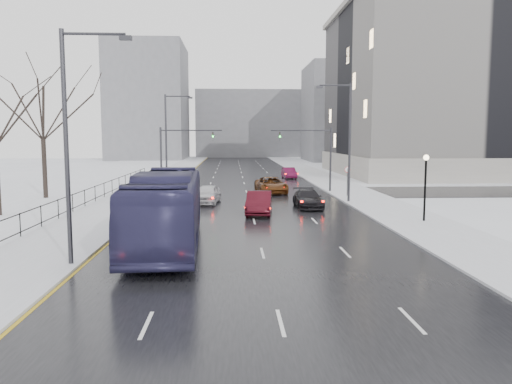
{
  "coord_description": "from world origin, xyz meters",
  "views": [
    {
      "loc": [
        -1.43,
        -1.39,
        5.6
      ],
      "look_at": [
        -0.1,
        26.39,
        2.5
      ],
      "focal_mm": 35.0,
      "sensor_mm": 36.0,
      "label": 1
    }
  ],
  "objects": [
    {
      "name": "road",
      "position": [
        0.0,
        60.0,
        0.02
      ],
      "size": [
        16.0,
        150.0,
        0.04
      ],
      "primitive_type": "cube",
      "color": "black",
      "rests_on": "ground"
    },
    {
      "name": "cross_road",
      "position": [
        0.0,
        48.0,
        0.02
      ],
      "size": [
        130.0,
        10.0,
        0.04
      ],
      "primitive_type": "cube",
      "color": "black",
      "rests_on": "ground"
    },
    {
      "name": "sidewalk_left",
      "position": [
        -10.5,
        60.0,
        0.08
      ],
      "size": [
        5.0,
        150.0,
        0.16
      ],
      "primitive_type": "cube",
      "color": "silver",
      "rests_on": "ground"
    },
    {
      "name": "sidewalk_right",
      "position": [
        10.5,
        60.0,
        0.08
      ],
      "size": [
        5.0,
        150.0,
        0.16
      ],
      "primitive_type": "cube",
      "color": "silver",
      "rests_on": "ground"
    },
    {
      "name": "park_strip",
      "position": [
        -20.0,
        60.0,
        0.06
      ],
      "size": [
        14.0,
        150.0,
        0.12
      ],
      "primitive_type": "cube",
      "color": "white",
      "rests_on": "ground"
    },
    {
      "name": "tree_park_e",
      "position": [
        -18.2,
        44.0,
        0.0
      ],
      "size": [
        9.45,
        9.45,
        13.5
      ],
      "primitive_type": null,
      "color": "black",
      "rests_on": "ground"
    },
    {
      "name": "iron_fence",
      "position": [
        -13.0,
        30.0,
        0.91
      ],
      "size": [
        0.06,
        70.0,
        1.3
      ],
      "color": "black",
      "rests_on": "sidewalk_left"
    },
    {
      "name": "streetlight_r_mid",
      "position": [
        8.17,
        40.0,
        5.62
      ],
      "size": [
        2.95,
        0.25,
        10.0
      ],
      "color": "#2D2D33",
      "rests_on": "ground"
    },
    {
      "name": "streetlight_l_near",
      "position": [
        -8.17,
        20.0,
        5.62
      ],
      "size": [
        2.95,
        0.25,
        10.0
      ],
      "color": "#2D2D33",
      "rests_on": "ground"
    },
    {
      "name": "streetlight_l_far",
      "position": [
        -8.17,
        52.0,
        5.62
      ],
      "size": [
        2.95,
        0.25,
        10.0
      ],
      "color": "#2D2D33",
      "rests_on": "ground"
    },
    {
      "name": "lamppost_r_mid",
      "position": [
        11.0,
        30.0,
        2.94
      ],
      "size": [
        0.36,
        0.36,
        4.28
      ],
      "color": "black",
      "rests_on": "sidewalk_right"
    },
    {
      "name": "mast_signal_right",
      "position": [
        7.33,
        48.0,
        4.11
      ],
      "size": [
        6.1,
        0.33,
        6.5
      ],
      "color": "#2D2D33",
      "rests_on": "ground"
    },
    {
      "name": "mast_signal_left",
      "position": [
        -7.33,
        48.0,
        4.11
      ],
      "size": [
        6.1,
        0.33,
        6.5
      ],
      "color": "#2D2D33",
      "rests_on": "ground"
    },
    {
      "name": "no_uturn_sign",
      "position": [
        9.2,
        44.0,
        2.3
      ],
      "size": [
        0.6,
        0.06,
        2.7
      ],
      "color": "#2D2D33",
      "rests_on": "sidewalk_right"
    },
    {
      "name": "civic_building",
      "position": [
        35.0,
        72.0,
        11.21
      ],
      "size": [
        41.0,
        31.0,
        24.8
      ],
      "color": "gray",
      "rests_on": "ground"
    },
    {
      "name": "bldg_far_right",
      "position": [
        28.0,
        115.0,
        11.0
      ],
      "size": [
        24.0,
        20.0,
        22.0
      ],
      "primitive_type": "cube",
      "color": "slate",
      "rests_on": "ground"
    },
    {
      "name": "bldg_far_left",
      "position": [
        -22.0,
        125.0,
        14.0
      ],
      "size": [
        18.0,
        22.0,
        28.0
      ],
      "primitive_type": "cube",
      "color": "slate",
      "rests_on": "ground"
    },
    {
      "name": "bldg_far_center",
      "position": [
        4.0,
        140.0,
        9.0
      ],
      "size": [
        30.0,
        18.0,
        18.0
      ],
      "primitive_type": "cube",
      "color": "slate",
      "rests_on": "ground"
    },
    {
      "name": "bus",
      "position": [
        -4.8,
        24.06,
        1.94
      ],
      "size": [
        3.82,
        13.74,
        3.79
      ],
      "primitive_type": "imported",
      "rotation": [
        0.0,
        0.0,
        0.05
      ],
      "color": "#2C2A52",
      "rests_on": "road"
    },
    {
      "name": "sedan_center_near",
      "position": [
        -3.5,
        39.98,
        0.83
      ],
      "size": [
        2.43,
        4.84,
        1.58
      ],
      "primitive_type": "imported",
      "rotation": [
        0.0,
        0.0,
        -0.12
      ],
      "color": "silver",
      "rests_on": "road"
    },
    {
      "name": "sedan_right_near",
      "position": [
        0.5,
        34.13,
        0.86
      ],
      "size": [
        2.22,
        5.11,
        1.63
      ],
      "primitive_type": "imported",
      "rotation": [
        0.0,
        0.0,
        -0.1
      ],
      "color": "#420B15",
      "rests_on": "road"
    },
    {
      "name": "sedan_right_cross",
      "position": [
        2.41,
        47.34,
        0.84
      ],
      "size": [
        3.22,
        5.99,
        1.6
      ],
      "primitive_type": "imported",
      "rotation": [
        0.0,
        0.0,
        0.1
      ],
      "color": "#52290E",
      "rests_on": "road"
    },
    {
      "name": "sedan_right_far",
      "position": [
        4.5,
        37.12,
        0.74
      ],
      "size": [
        2.06,
        4.89,
        1.41
      ],
      "primitive_type": "imported",
      "rotation": [
        0.0,
        0.0,
        0.02
      ],
      "color": "black",
      "rests_on": "road"
    },
    {
      "name": "sedan_right_distant",
      "position": [
        6.18,
        64.76,
        0.76
      ],
      "size": [
        1.77,
        4.44,
        1.44
      ],
      "primitive_type": "imported",
      "rotation": [
        0.0,
        0.0,
        0.06
      ],
      "color": "#5C0F34",
      "rests_on": "road"
    }
  ]
}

